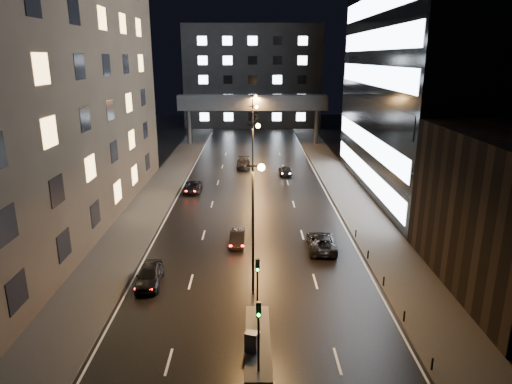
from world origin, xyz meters
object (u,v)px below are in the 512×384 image
at_px(car_away_c, 192,187).
at_px(car_toward_b, 285,171).
at_px(car_away_d, 243,164).
at_px(car_away_b, 237,238).
at_px(utility_cabinet, 252,342).
at_px(car_away_a, 149,275).
at_px(car_toward_a, 321,242).

height_order(car_away_c, car_toward_b, car_away_c).
distance_m(car_away_d, car_toward_b, 7.78).
distance_m(car_away_c, car_toward_b, 15.89).
relative_size(car_away_b, utility_cabinet, 3.09).
height_order(car_away_a, car_toward_b, car_away_a).
bearing_deg(car_away_b, car_away_a, -128.89).
relative_size(car_away_d, car_toward_a, 0.97).
xyz_separation_m(car_away_a, car_away_c, (0.13, 25.78, -0.13)).
bearing_deg(car_away_d, car_toward_b, -34.26).
distance_m(car_away_b, car_away_d, 31.26).
distance_m(car_away_b, car_toward_b, 27.67).
xyz_separation_m(car_away_d, car_toward_b, (6.45, -4.35, -0.10)).
distance_m(car_toward_a, utility_cabinet, 16.83).
relative_size(car_toward_b, utility_cabinet, 3.53).
xyz_separation_m(car_away_b, utility_cabinet, (1.40, -16.85, 0.14)).
distance_m(car_away_c, utility_cabinet, 35.51).
relative_size(car_away_b, car_away_c, 0.82).
xyz_separation_m(car_away_a, car_toward_b, (13.12, 34.92, -0.14)).
xyz_separation_m(car_away_c, car_away_d, (6.54, 13.50, 0.09)).
bearing_deg(utility_cabinet, car_away_d, 109.76).
bearing_deg(car_away_c, car_toward_a, -54.32).
xyz_separation_m(car_away_b, car_toward_b, (6.45, 26.90, 0.00)).
bearing_deg(car_toward_a, utility_cabinet, 69.57).
distance_m(car_toward_a, car_toward_b, 28.26).
distance_m(car_away_a, utility_cabinet, 11.97).
relative_size(car_away_a, utility_cabinet, 3.65).
bearing_deg(car_toward_b, utility_cabinet, 83.01).
bearing_deg(car_away_c, car_away_a, -91.70).
height_order(car_away_c, car_toward_a, car_toward_a).
relative_size(car_away_d, utility_cabinet, 4.08).
xyz_separation_m(car_away_c, car_toward_b, (12.99, 9.14, -0.02)).
height_order(car_toward_a, utility_cabinet, car_toward_a).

